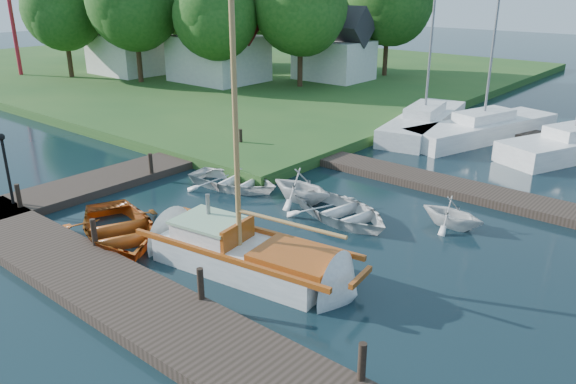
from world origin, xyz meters
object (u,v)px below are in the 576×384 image
Objects in this scene: mooring_post_1 at (94,232)px; sailboat at (251,259)px; mooring_post_3 at (362,362)px; tree_2 at (216,15)px; tender_a at (234,178)px; marina_boat_2 at (573,144)px; house_a at (218,46)px; lamp_post at (5,159)px; mooring_post_5 at (241,138)px; dinghy at (118,225)px; house_b at (129,44)px; mooring_post_0 at (18,196)px; marina_boat_1 at (483,128)px; tender_d at (453,211)px; mooring_post_2 at (201,284)px; marina_boat_0 at (424,121)px; house_c at (334,51)px; mooring_post_4 at (151,163)px; tree_1 at (134,1)px; tree_6 at (91,2)px; tree_3 at (301,6)px; tender_b at (301,184)px; tender_c at (342,208)px; tree_5 at (171,5)px.

sailboat is (4.06, 2.17, -0.36)m from mooring_post_1.
mooring_post_3 is 30.98m from tree_2.
mooring_post_1 is 0.22× the size of tender_a.
marina_boat_2 reaches higher than house_a.
marina_boat_2 reaches higher than lamp_post.
tree_2 reaches higher than mooring_post_5.
sailboat is 4.60m from dinghy.
marina_boat_2 is at bearing 0.28° from house_b.
mooring_post_0 and mooring_post_3 have the same top height.
marina_boat_1 is 4.26m from marina_boat_2.
tender_d is 24.87m from tree_2.
marina_boat_0 reaches higher than mooring_post_2.
house_a is 1.19× the size of house_c.
mooring_post_4 is 0.09× the size of tree_1.
tree_2 reaches higher than mooring_post_4.
house_a reaches higher than tender_a.
tender_a is at bearing -24.40° from tree_6.
marina_boat_2 is at bearing -22.69° from house_c.
house_b reaches higher than mooring_post_0.
mooring_post_3 is 11.86m from tender_a.
mooring_post_4 is 16.30m from marina_boat_1.
tree_1 is (-24.50, -2.42, 5.53)m from marina_boat_1.
mooring_post_3 is at bearing -31.63° from sailboat.
house_c is 5.10m from tree_3.
marina_boat_2 is at bearing 80.39° from mooring_post_2.
lamp_post reaches higher than mooring_post_4.
house_b is at bearing 141.98° from sailboat.
mooring_post_2 is 0.08× the size of marina_boat_1.
house_a is (-18.93, 13.99, 2.31)m from tender_b.
mooring_post_5 is (-4.00, 10.00, 0.00)m from mooring_post_1.
marina_boat_2 is 20.42m from house_c.
mooring_post_2 is at bearing 167.39° from tender_d.
mooring_post_0 is 1.00× the size of mooring_post_4.
tender_c is at bearing 94.50° from mooring_post_2.
tender_a is 27.24m from house_b.
tree_3 is at bearing 54.67° from tender_d.
lamp_post is 9.44m from sailboat.
house_a reaches higher than mooring_post_4.
mooring_post_4 is 23.16m from house_c.
mooring_post_3 is 0.15× the size of house_c.
house_c is (-6.50, 27.00, 1.88)m from mooring_post_0.
tender_c is at bearing -98.59° from tender_a.
marina_boat_1 is 31.38m from tree_5.
marina_boat_1 reaches higher than tree_6.
lamp_post is 0.28× the size of tree_3.
tender_c is at bearing 124.59° from tender_d.
tender_c is 0.42× the size of tree_1.
lamp_post is (-1.00, -10.00, 1.17)m from mooring_post_5.
house_b is (-26.93, 11.99, 2.12)m from tender_b.
mooring_post_0 is 34.00m from tree_5.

